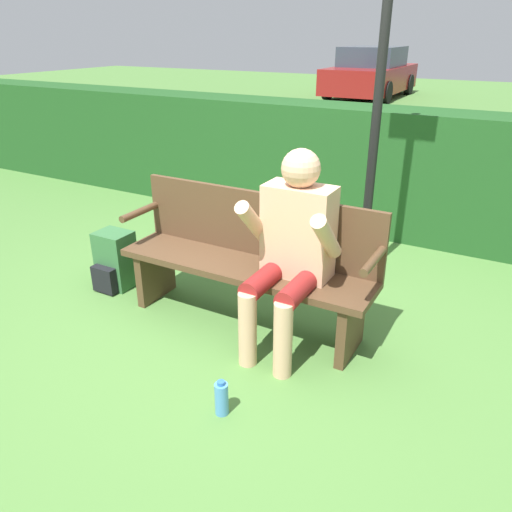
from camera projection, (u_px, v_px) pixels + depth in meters
ground_plane at (244, 322)px, 3.45m from camera, size 40.00×40.00×0.00m
hedge_back at (355, 168)px, 4.96m from camera, size 12.00×0.56×1.19m
park_bench at (248, 258)px, 3.31m from camera, size 1.75×0.42×0.89m
person_seated at (292, 243)px, 2.96m from camera, size 0.56×0.60×1.24m
backpack at (115, 261)px, 3.86m from camera, size 0.26×0.29×0.45m
water_bottle at (222, 398)px, 2.60m from camera, size 0.07×0.07×0.21m
signpost at (380, 73)px, 3.46m from camera, size 0.40×0.09×2.82m
parked_car at (371, 74)px, 14.77m from camera, size 1.91×4.02×1.41m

